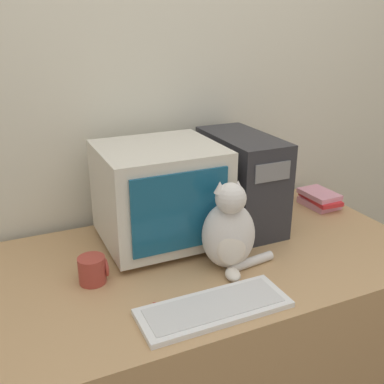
# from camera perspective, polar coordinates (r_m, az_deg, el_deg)

# --- Properties ---
(wall_back) EXTENTS (7.00, 0.05, 2.50)m
(wall_back) POSITION_cam_1_polar(r_m,az_deg,el_deg) (1.99, -3.60, 12.78)
(wall_back) COLOR beige
(wall_back) RESTS_ON ground_plane
(desk) EXTENTS (1.57, 0.88, 0.70)m
(desk) POSITION_cam_1_polar(r_m,az_deg,el_deg) (1.92, 2.76, -17.07)
(desk) COLOR tan
(desk) RESTS_ON ground_plane
(crt_monitor) EXTENTS (0.45, 0.42, 0.39)m
(crt_monitor) POSITION_cam_1_polar(r_m,az_deg,el_deg) (1.73, -4.10, -0.24)
(crt_monitor) COLOR beige
(crt_monitor) RESTS_ON desk
(computer_tower) EXTENTS (0.22, 0.45, 0.39)m
(computer_tower) POSITION_cam_1_polar(r_m,az_deg,el_deg) (1.90, 6.24, 1.43)
(computer_tower) COLOR #28282D
(computer_tower) RESTS_ON desk
(keyboard) EXTENTS (0.47, 0.18, 0.02)m
(keyboard) POSITION_cam_1_polar(r_m,az_deg,el_deg) (1.42, 2.82, -14.48)
(keyboard) COLOR silver
(keyboard) RESTS_ON desk
(cat) EXTENTS (0.29, 0.23, 0.34)m
(cat) POSITION_cam_1_polar(r_m,az_deg,el_deg) (1.58, 4.70, -5.11)
(cat) COLOR silver
(cat) RESTS_ON desk
(book_stack) EXTENTS (0.14, 0.21, 0.07)m
(book_stack) POSITION_cam_1_polar(r_m,az_deg,el_deg) (2.21, 15.90, -0.84)
(book_stack) COLOR pink
(book_stack) RESTS_ON desk
(pen) EXTENTS (0.14, 0.07, 0.01)m
(pen) POSITION_cam_1_polar(r_m,az_deg,el_deg) (1.44, -1.90, -14.02)
(pen) COLOR maroon
(pen) RESTS_ON desk
(mug) EXTENTS (0.10, 0.09, 0.09)m
(mug) POSITION_cam_1_polar(r_m,az_deg,el_deg) (1.57, -12.48, -9.62)
(mug) COLOR #9E382D
(mug) RESTS_ON desk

